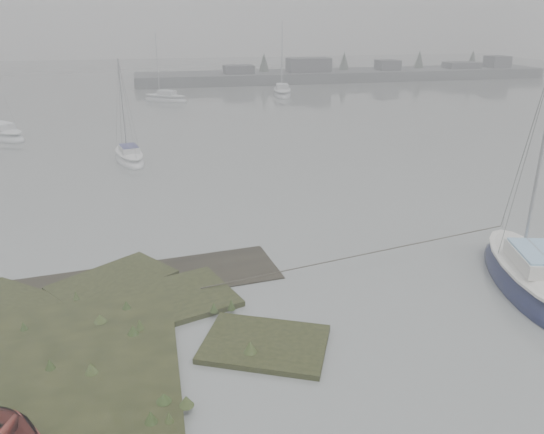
# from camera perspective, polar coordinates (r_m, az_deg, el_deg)

# --- Properties ---
(ground) EXTENTS (160.00, 160.00, 0.00)m
(ground) POSITION_cam_1_polar(r_m,az_deg,el_deg) (44.18, -9.84, 8.92)
(ground) COLOR slate
(ground) RESTS_ON ground
(far_shoreline) EXTENTS (60.00, 8.00, 4.15)m
(far_shoreline) POSITION_cam_1_polar(r_m,az_deg,el_deg) (80.92, 8.56, 14.96)
(far_shoreline) COLOR #4C4F51
(far_shoreline) RESTS_ON ground
(sailboat_main) EXTENTS (4.09, 7.25, 9.73)m
(sailboat_main) POSITION_cam_1_polar(r_m,az_deg,el_deg) (20.83, 25.99, -5.97)
(sailboat_main) COLOR #0F1436
(sailboat_main) RESTS_ON ground
(sailboat_white) EXTENTS (2.67, 5.17, 6.97)m
(sailboat_white) POSITION_cam_1_polar(r_m,az_deg,el_deg) (36.08, -15.08, 6.16)
(sailboat_white) COLOR silver
(sailboat_white) RESTS_ON ground
(sailboat_far_a) EXTENTS (5.09, 5.50, 7.98)m
(sailboat_far_a) POSITION_cam_1_polar(r_m,az_deg,el_deg) (46.46, -27.04, 7.84)
(sailboat_far_a) COLOR silver
(sailboat_far_a) RESTS_ON ground
(sailboat_far_b) EXTENTS (3.27, 6.63, 8.96)m
(sailboat_far_b) POSITION_cam_1_polar(r_m,az_deg,el_deg) (64.30, 1.09, 13.17)
(sailboat_far_b) COLOR #9EA2A8
(sailboat_far_b) RESTS_ON ground
(sailboat_far_c) EXTENTS (5.52, 4.67, 7.76)m
(sailboat_far_c) POSITION_cam_1_polar(r_m,az_deg,el_deg) (61.13, -11.38, 12.33)
(sailboat_far_c) COLOR #B8BDC2
(sailboat_far_c) RESTS_ON ground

